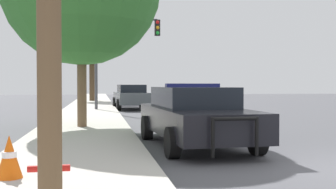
{
  "coord_description": "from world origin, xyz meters",
  "views": [
    {
      "loc": [
        -4.62,
        -6.63,
        1.52
      ],
      "look_at": [
        -0.76,
        16.66,
        0.94
      ],
      "focal_mm": 45.0,
      "sensor_mm": 36.0,
      "label": 1
    }
  ],
  "objects_px": {
    "fire_hydrant": "(49,166)",
    "tree_sidewalk_far": "(92,40)",
    "car_background_midblock": "(131,96)",
    "police_car": "(195,115)",
    "car_background_oncoming": "(189,95)",
    "car_background_distant": "(130,91)",
    "traffic_light": "(122,44)",
    "traffic_cone": "(9,157)"
  },
  "relations": [
    {
      "from": "traffic_light",
      "to": "tree_sidewalk_far",
      "type": "relative_size",
      "value": 0.71
    },
    {
      "from": "police_car",
      "to": "tree_sidewalk_far",
      "type": "relative_size",
      "value": 0.71
    },
    {
      "from": "police_car",
      "to": "car_background_distant",
      "type": "relative_size",
      "value": 1.27
    },
    {
      "from": "car_background_midblock",
      "to": "car_background_distant",
      "type": "relative_size",
      "value": 1.17
    },
    {
      "from": "car_background_midblock",
      "to": "traffic_cone",
      "type": "bearing_deg",
      "value": -102.01
    },
    {
      "from": "fire_hydrant",
      "to": "car_background_distant",
      "type": "bearing_deg",
      "value": 84.59
    },
    {
      "from": "traffic_light",
      "to": "car_background_distant",
      "type": "distance_m",
      "value": 28.27
    },
    {
      "from": "car_background_distant",
      "to": "traffic_cone",
      "type": "bearing_deg",
      "value": -98.56
    },
    {
      "from": "car_background_oncoming",
      "to": "car_background_distant",
      "type": "height_order",
      "value": "car_background_oncoming"
    },
    {
      "from": "traffic_light",
      "to": "car_background_oncoming",
      "type": "distance_m",
      "value": 9.01
    },
    {
      "from": "police_car",
      "to": "traffic_light",
      "type": "xyz_separation_m",
      "value": [
        -1.02,
        13.56,
        3.02
      ]
    },
    {
      "from": "car_background_distant",
      "to": "traffic_cone",
      "type": "xyz_separation_m",
      "value": [
        -5.08,
        -45.13,
        -0.29
      ]
    },
    {
      "from": "police_car",
      "to": "car_background_midblock",
      "type": "xyz_separation_m",
      "value": [
        -0.39,
        15.41,
        0.03
      ]
    },
    {
      "from": "car_background_oncoming",
      "to": "fire_hydrant",
      "type": "bearing_deg",
      "value": 78.82
    },
    {
      "from": "traffic_cone",
      "to": "car_background_distant",
      "type": "bearing_deg",
      "value": 83.57
    },
    {
      "from": "fire_hydrant",
      "to": "car_background_oncoming",
      "type": "bearing_deg",
      "value": 73.91
    },
    {
      "from": "fire_hydrant",
      "to": "traffic_light",
      "type": "height_order",
      "value": "traffic_light"
    },
    {
      "from": "tree_sidewalk_far",
      "to": "traffic_cone",
      "type": "distance_m",
      "value": 29.95
    },
    {
      "from": "tree_sidewalk_far",
      "to": "traffic_cone",
      "type": "height_order",
      "value": "tree_sidewalk_far"
    },
    {
      "from": "traffic_cone",
      "to": "car_background_oncoming",
      "type": "bearing_deg",
      "value": 71.64
    },
    {
      "from": "car_background_distant",
      "to": "traffic_cone",
      "type": "height_order",
      "value": "car_background_distant"
    },
    {
      "from": "police_car",
      "to": "car_background_oncoming",
      "type": "xyz_separation_m",
      "value": [
        4.25,
        20.2,
        -0.01
      ]
    },
    {
      "from": "car_background_distant",
      "to": "tree_sidewalk_far",
      "type": "distance_m",
      "value": 16.79
    },
    {
      "from": "car_background_distant",
      "to": "traffic_cone",
      "type": "distance_m",
      "value": 45.41
    },
    {
      "from": "police_car",
      "to": "fire_hydrant",
      "type": "relative_size",
      "value": 7.11
    },
    {
      "from": "car_background_distant",
      "to": "fire_hydrant",
      "type": "bearing_deg",
      "value": -97.55
    },
    {
      "from": "fire_hydrant",
      "to": "traffic_cone",
      "type": "xyz_separation_m",
      "value": [
        -0.7,
        1.16,
        -0.06
      ]
    },
    {
      "from": "tree_sidewalk_far",
      "to": "traffic_cone",
      "type": "bearing_deg",
      "value": -91.51
    },
    {
      "from": "fire_hydrant",
      "to": "car_background_distant",
      "type": "relative_size",
      "value": 0.18
    },
    {
      "from": "fire_hydrant",
      "to": "car_background_midblock",
      "type": "relative_size",
      "value": 0.15
    },
    {
      "from": "police_car",
      "to": "car_background_midblock",
      "type": "height_order",
      "value": "police_car"
    },
    {
      "from": "fire_hydrant",
      "to": "car_background_oncoming",
      "type": "height_order",
      "value": "car_background_oncoming"
    },
    {
      "from": "fire_hydrant",
      "to": "tree_sidewalk_far",
      "type": "xyz_separation_m",
      "value": [
        0.08,
        30.7,
        4.75
      ]
    },
    {
      "from": "fire_hydrant",
      "to": "traffic_cone",
      "type": "relative_size",
      "value": 1.13
    },
    {
      "from": "police_car",
      "to": "tree_sidewalk_far",
      "type": "xyz_separation_m",
      "value": [
        -2.86,
        25.97,
        4.5
      ]
    },
    {
      "from": "tree_sidewalk_far",
      "to": "car_background_oncoming",
      "type": "bearing_deg",
      "value": -39.06
    },
    {
      "from": "car_background_oncoming",
      "to": "tree_sidewalk_far",
      "type": "xyz_separation_m",
      "value": [
        -7.11,
        5.77,
        4.51
      ]
    },
    {
      "from": "police_car",
      "to": "tree_sidewalk_far",
      "type": "bearing_deg",
      "value": -87.02
    },
    {
      "from": "police_car",
      "to": "car_background_oncoming",
      "type": "height_order",
      "value": "police_car"
    },
    {
      "from": "police_car",
      "to": "car_background_oncoming",
      "type": "relative_size",
      "value": 1.15
    },
    {
      "from": "car_background_midblock",
      "to": "police_car",
      "type": "bearing_deg",
      "value": -90.83
    },
    {
      "from": "car_background_distant",
      "to": "tree_sidewalk_far",
      "type": "bearing_deg",
      "value": -107.58
    }
  ]
}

